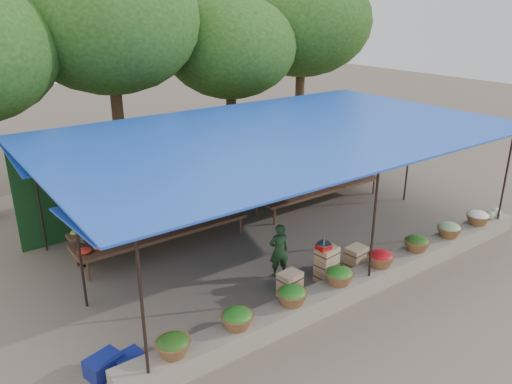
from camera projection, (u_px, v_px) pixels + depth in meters
ground at (279, 242)px, 12.39m from camera, size 60.00×60.00×0.00m
stone_curb at (363, 281)px, 10.24m from camera, size 10.60×0.55×0.40m
stall_canopy at (279, 136)px, 11.50m from camera, size 10.80×6.60×2.82m
produce_baskets at (361, 267)px, 10.05m from camera, size 8.98×0.58×0.34m
netting_backdrop at (212, 163)px, 14.33m from camera, size 10.60×0.06×2.50m
tree_row at (173, 32)px, 15.60m from camera, size 16.51×5.50×7.12m
fruit_table_left at (162, 226)px, 11.83m from camera, size 4.21×0.95×0.93m
fruit_table_right at (318, 184)px, 14.57m from camera, size 4.21×0.95×0.93m
crate_counter at (325, 267)px, 10.54m from camera, size 2.39×0.39×0.77m
weighing_scale at (324, 246)px, 10.31m from camera, size 0.29×0.29×0.31m
vendor_seated at (279, 251)px, 10.62m from camera, size 0.51×0.40×1.22m
customer_left at (92, 225)px, 11.16m from camera, size 1.07×0.97×1.80m
customer_mid at (293, 169)px, 14.99m from camera, size 1.32×1.13×1.77m
customer_right at (348, 155)px, 16.50m from camera, size 1.09×0.80×1.71m
blue_crate_front at (104, 366)px, 7.90m from camera, size 0.62×0.51×0.32m
blue_crate_back at (128, 361)px, 8.03m from camera, size 0.50×0.40×0.27m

